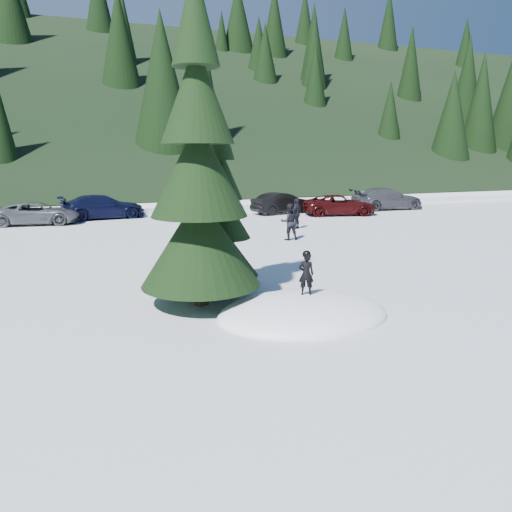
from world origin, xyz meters
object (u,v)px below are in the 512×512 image
object	(u,v)px
car_6	(340,205)
car_3	(103,207)
spruce_tall	(199,182)
adult_1	(297,213)
car_5	(282,203)
car_4	(205,202)
spruce_short	(221,220)
child_skier	(306,274)
car_7	(387,199)
adult_0	(289,222)
car_2	(37,213)

from	to	relation	value
car_6	car_3	bearing A→B (deg)	89.87
spruce_tall	adult_1	distance (m)	14.33
car_3	car_5	size ratio (longest dim) A/B	1.20
car_3	car_6	xyz separation A→B (m)	(14.64, -3.55, -0.08)
spruce_tall	car_4	world-z (taller)	spruce_tall
spruce_short	child_skier	xyz separation A→B (m)	(1.36, -3.00, -1.08)
car_4	car_7	xyz separation A→B (m)	(12.68, -2.71, 0.07)
adult_0	car_5	bearing A→B (deg)	-104.58
adult_1	car_2	bearing A→B (deg)	-65.64
spruce_short	car_3	distance (m)	18.22
spruce_tall	car_4	distance (m)	21.10
car_3	car_7	size ratio (longest dim) A/B	0.96
spruce_tall	car_2	xyz separation A→B (m)	(-5.00, 18.07, -2.68)
spruce_short	car_5	distance (m)	18.94
adult_1	child_skier	bearing A→B (deg)	26.87
car_2	car_4	xyz separation A→B (m)	(10.41, 2.16, 0.06)
car_5	car_7	world-z (taller)	car_7
spruce_tall	adult_1	xyz separation A→B (m)	(8.19, 11.50, -2.50)
spruce_short	car_6	size ratio (longest dim) A/B	1.13
child_skier	car_5	xyz separation A→B (m)	(7.77, 19.54, -0.32)
adult_0	car_4	world-z (taller)	adult_0
adult_1	car_3	xyz separation A→B (m)	(-9.51, 7.93, -0.09)
spruce_tall	car_3	size ratio (longest dim) A/B	1.70
car_4	car_6	xyz separation A→B (m)	(7.91, -4.35, -0.04)
spruce_tall	car_7	bearing A→B (deg)	44.08
adult_1	car_7	xyz separation A→B (m)	(9.90, 6.02, -0.05)
car_4	car_3	bearing A→B (deg)	91.74
car_2	car_4	distance (m)	10.63
adult_0	car_6	size ratio (longest dim) A/B	0.36
spruce_tall	car_4	xyz separation A→B (m)	(5.41, 20.22, -2.62)
car_2	spruce_short	bearing A→B (deg)	-152.75
car_6	car_5	bearing A→B (deg)	70.60
child_skier	car_6	bearing A→B (deg)	-102.78
adult_1	spruce_tall	bearing A→B (deg)	15.40
child_skier	car_7	xyz separation A→B (m)	(15.73, 19.12, -0.25)
car_4	car_6	bearing A→B (deg)	-123.86
adult_0	car_7	xyz separation A→B (m)	(11.71, 9.08, -0.08)
child_skier	adult_0	xyz separation A→B (m)	(4.02, 10.04, -0.17)
child_skier	car_4	distance (m)	22.04
spruce_short	car_4	world-z (taller)	spruce_short
spruce_short	car_6	world-z (taller)	spruce_short
adult_0	adult_1	bearing A→B (deg)	-113.64
car_2	car_7	world-z (taller)	car_7
child_skier	adult_0	size ratio (longest dim) A/B	0.63
car_5	spruce_tall	bearing A→B (deg)	138.21
adult_1	car_2	distance (m)	14.73
spruce_tall	car_6	size ratio (longest dim) A/B	1.82
car_2	car_3	size ratio (longest dim) A/B	0.91
spruce_tall	adult_0	size ratio (longest dim) A/B	5.04
spruce_tall	child_skier	xyz separation A→B (m)	(2.36, -1.60, -2.30)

